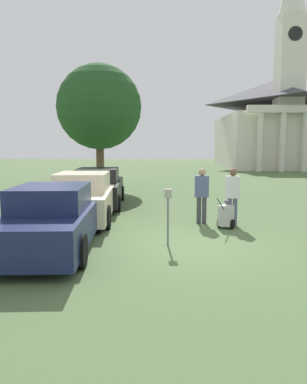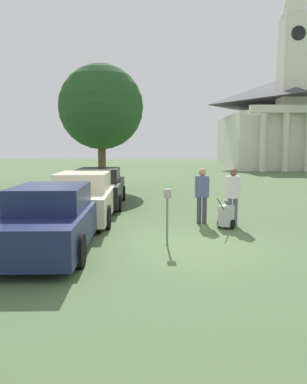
% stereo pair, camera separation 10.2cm
% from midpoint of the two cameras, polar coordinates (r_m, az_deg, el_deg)
% --- Properties ---
extents(ground_plane, '(120.00, 120.00, 0.00)m').
position_cam_midpoint_polar(ground_plane, '(9.30, 4.53, -8.14)').
color(ground_plane, '#4C663D').
extents(parked_car_navy, '(2.13, 4.98, 1.52)m').
position_cam_midpoint_polar(parked_car_navy, '(9.20, -14.76, -4.03)').
color(parked_car_navy, '#19234C').
rests_on(parked_car_navy, ground_plane).
extents(parked_car_cream, '(2.17, 4.95, 1.57)m').
position_cam_midpoint_polar(parked_car_cream, '(12.55, -10.26, -0.88)').
color(parked_car_cream, beige).
rests_on(parked_car_cream, ground_plane).
extents(parked_car_black, '(2.13, 4.79, 1.54)m').
position_cam_midpoint_polar(parked_car_black, '(15.39, -8.04, 0.55)').
color(parked_car_black, black).
rests_on(parked_car_black, ground_plane).
extents(parking_meter, '(0.18, 0.09, 1.40)m').
position_cam_midpoint_polar(parking_meter, '(9.08, 2.44, -2.22)').
color(parking_meter, slate).
rests_on(parking_meter, ground_plane).
extents(person_worker, '(0.46, 0.31, 1.74)m').
position_cam_midpoint_polar(person_worker, '(11.75, 7.66, -0.06)').
color(person_worker, '#3F3F47').
rests_on(person_worker, ground_plane).
extents(person_supervisor, '(0.44, 0.26, 1.76)m').
position_cam_midpoint_polar(person_supervisor, '(11.59, 12.24, -0.18)').
color(person_supervisor, '#515670').
rests_on(person_supervisor, ground_plane).
extents(equipment_cart, '(0.66, 0.95, 1.00)m').
position_cam_midpoint_polar(equipment_cart, '(11.29, 11.27, -3.53)').
color(equipment_cart, '#B2B2AD').
rests_on(equipment_cart, ground_plane).
extents(church, '(10.70, 15.87, 22.03)m').
position_cam_midpoint_polar(church, '(44.94, 18.01, 10.35)').
color(church, silver).
rests_on(church, ground_plane).
extents(shade_tree, '(4.68, 4.68, 6.91)m').
position_cam_midpoint_polar(shade_tree, '(21.46, -7.85, 12.66)').
color(shade_tree, brown).
rests_on(shade_tree, ground_plane).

